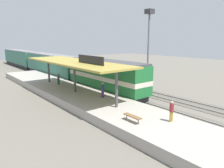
{
  "coord_description": "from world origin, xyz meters",
  "views": [
    {
      "loc": [
        -17.33,
        -23.04,
        7.34
      ],
      "look_at": [
        -1.38,
        -3.36,
        2.0
      ],
      "focal_mm": 34.19,
      "sensor_mm": 36.0,
      "label": 1
    }
  ],
  "objects_px": {
    "passenger_carriage_rear": "(20,58)",
    "person_walking": "(172,110)",
    "platform_bench": "(132,116)",
    "person_boarding": "(58,78)",
    "locomotive": "(105,76)",
    "light_mast": "(149,32)",
    "person_waiting": "(103,89)",
    "passenger_carriage_front": "(51,65)"
  },
  "relations": [
    {
      "from": "locomotive",
      "to": "person_walking",
      "type": "bearing_deg",
      "value": -105.0
    },
    {
      "from": "locomotive",
      "to": "passenger_carriage_front",
      "type": "bearing_deg",
      "value": 90.0
    },
    {
      "from": "passenger_carriage_front",
      "to": "person_boarding",
      "type": "bearing_deg",
      "value": -109.02
    },
    {
      "from": "locomotive",
      "to": "person_waiting",
      "type": "bearing_deg",
      "value": -130.21
    },
    {
      "from": "light_mast",
      "to": "person_boarding",
      "type": "bearing_deg",
      "value": 152.77
    },
    {
      "from": "passenger_carriage_rear",
      "to": "person_boarding",
      "type": "bearing_deg",
      "value": -97.37
    },
    {
      "from": "person_boarding",
      "to": "person_walking",
      "type": "bearing_deg",
      "value": -87.85
    },
    {
      "from": "light_mast",
      "to": "person_boarding",
      "type": "distance_m",
      "value": 15.1
    },
    {
      "from": "person_waiting",
      "to": "passenger_carriage_rear",
      "type": "bearing_deg",
      "value": 85.35
    },
    {
      "from": "platform_bench",
      "to": "person_boarding",
      "type": "bearing_deg",
      "value": 84.29
    },
    {
      "from": "person_waiting",
      "to": "person_boarding",
      "type": "height_order",
      "value": "same"
    },
    {
      "from": "person_walking",
      "to": "person_boarding",
      "type": "xyz_separation_m",
      "value": [
        -0.71,
        18.92,
        0.0
      ]
    },
    {
      "from": "person_waiting",
      "to": "platform_bench",
      "type": "bearing_deg",
      "value": -108.88
    },
    {
      "from": "locomotive",
      "to": "light_mast",
      "type": "xyz_separation_m",
      "value": [
        7.8,
        -0.71,
        5.99
      ]
    },
    {
      "from": "passenger_carriage_front",
      "to": "person_walking",
      "type": "relative_size",
      "value": 11.7
    },
    {
      "from": "passenger_carriage_front",
      "to": "person_boarding",
      "type": "relative_size",
      "value": 11.7
    },
    {
      "from": "person_walking",
      "to": "person_boarding",
      "type": "height_order",
      "value": "same"
    },
    {
      "from": "person_waiting",
      "to": "person_walking",
      "type": "xyz_separation_m",
      "value": [
        -0.1,
        -9.28,
        0.0
      ]
    },
    {
      "from": "passenger_carriage_front",
      "to": "person_waiting",
      "type": "xyz_separation_m",
      "value": [
        -3.49,
        -22.13,
        -0.46
      ]
    },
    {
      "from": "platform_bench",
      "to": "person_boarding",
      "type": "distance_m",
      "value": 17.08
    },
    {
      "from": "person_walking",
      "to": "platform_bench",
      "type": "bearing_deg",
      "value": 141.28
    },
    {
      "from": "locomotive",
      "to": "light_mast",
      "type": "relative_size",
      "value": 1.23
    },
    {
      "from": "passenger_carriage_rear",
      "to": "platform_bench",
      "type": "bearing_deg",
      "value": -96.81
    },
    {
      "from": "platform_bench",
      "to": "light_mast",
      "type": "height_order",
      "value": "light_mast"
    },
    {
      "from": "platform_bench",
      "to": "passenger_carriage_rear",
      "type": "height_order",
      "value": "passenger_carriage_rear"
    },
    {
      "from": "person_waiting",
      "to": "light_mast",
      "type": "bearing_deg",
      "value": 16.83
    },
    {
      "from": "locomotive",
      "to": "person_walking",
      "type": "xyz_separation_m",
      "value": [
        -3.59,
        -13.4,
        -0.56
      ]
    },
    {
      "from": "passenger_carriage_front",
      "to": "person_boarding",
      "type": "height_order",
      "value": "passenger_carriage_front"
    },
    {
      "from": "locomotive",
      "to": "person_boarding",
      "type": "height_order",
      "value": "locomotive"
    },
    {
      "from": "locomotive",
      "to": "passenger_carriage_front",
      "type": "height_order",
      "value": "locomotive"
    },
    {
      "from": "light_mast",
      "to": "person_walking",
      "type": "distance_m",
      "value": 18.27
    },
    {
      "from": "person_walking",
      "to": "locomotive",
      "type": "bearing_deg",
      "value": 75.0
    },
    {
      "from": "person_waiting",
      "to": "locomotive",
      "type": "bearing_deg",
      "value": 49.79
    },
    {
      "from": "locomotive",
      "to": "light_mast",
      "type": "height_order",
      "value": "light_mast"
    },
    {
      "from": "person_walking",
      "to": "person_boarding",
      "type": "distance_m",
      "value": 18.93
    },
    {
      "from": "person_boarding",
      "to": "locomotive",
      "type": "bearing_deg",
      "value": -52.04
    },
    {
      "from": "passenger_carriage_front",
      "to": "passenger_carriage_rear",
      "type": "xyz_separation_m",
      "value": [
        0.0,
        20.8,
        0.0
      ]
    },
    {
      "from": "passenger_carriage_front",
      "to": "passenger_carriage_rear",
      "type": "bearing_deg",
      "value": 90.0
    },
    {
      "from": "passenger_carriage_rear",
      "to": "person_walking",
      "type": "bearing_deg",
      "value": -93.94
    },
    {
      "from": "person_walking",
      "to": "person_boarding",
      "type": "relative_size",
      "value": 1.0
    },
    {
      "from": "platform_bench",
      "to": "person_boarding",
      "type": "relative_size",
      "value": 0.99
    },
    {
      "from": "platform_bench",
      "to": "locomotive",
      "type": "relative_size",
      "value": 0.12
    }
  ]
}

